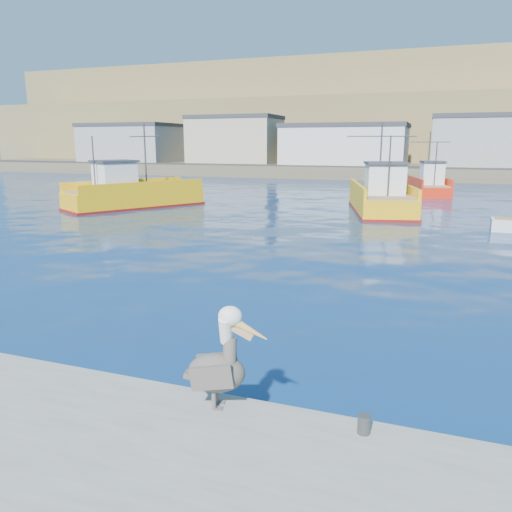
{
  "coord_description": "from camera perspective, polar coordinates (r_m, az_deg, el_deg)",
  "views": [
    {
      "loc": [
        3.79,
        -10.42,
        4.85
      ],
      "look_at": [
        -1.36,
        3.76,
        1.43
      ],
      "focal_mm": 35.0,
      "sensor_mm": 36.0,
      "label": 1
    }
  ],
  "objects": [
    {
      "name": "dock_bollards",
      "position": [
        8.78,
        -4.09,
        -15.84
      ],
      "size": [
        36.2,
        0.2,
        0.3
      ],
      "color": "#4C4C4C",
      "rests_on": "dock"
    },
    {
      "name": "pelican",
      "position": [
        8.5,
        -4.21,
        -12.24
      ],
      "size": [
        1.44,
        0.78,
        1.78
      ],
      "color": "#595451",
      "rests_on": "dock"
    },
    {
      "name": "trawler_yellow_a",
      "position": [
        39.65,
        -14.02,
        6.84
      ],
      "size": [
        8.29,
        10.9,
        6.42
      ],
      "color": "#FFB50E",
      "rests_on": "ground"
    },
    {
      "name": "trawler_yellow_b",
      "position": [
        36.96,
        14.09,
        6.41
      ],
      "size": [
        6.06,
        10.98,
        6.4
      ],
      "color": "#FFB50E",
      "rests_on": "ground"
    },
    {
      "name": "skiff_left",
      "position": [
        40.51,
        -17.85,
        5.68
      ],
      "size": [
        3.94,
        1.69,
        0.83
      ],
      "color": "silver",
      "rests_on": "ground"
    },
    {
      "name": "ground",
      "position": [
        12.1,
        -0.02,
        -10.85
      ],
      "size": [
        260.0,
        260.0,
        0.0
      ],
      "primitive_type": "plane",
      "color": "#072852",
      "rests_on": "ground"
    },
    {
      "name": "far_shore",
      "position": [
        119.75,
        18.75,
        14.11
      ],
      "size": [
        200.0,
        81.0,
        24.0
      ],
      "color": "brown",
      "rests_on": "ground"
    },
    {
      "name": "boat_orange",
      "position": [
        50.86,
        19.18,
        7.73
      ],
      "size": [
        4.39,
        7.74,
        5.95
      ],
      "color": "red",
      "rests_on": "ground"
    }
  ]
}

